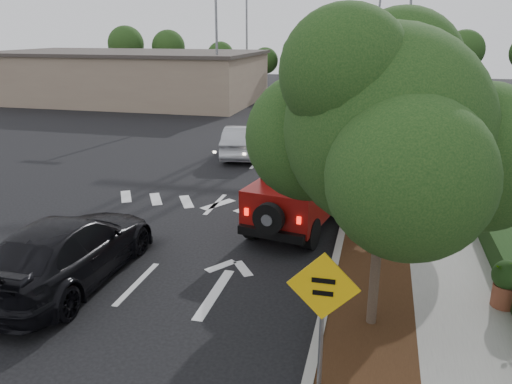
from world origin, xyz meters
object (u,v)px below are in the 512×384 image
(black_suv_oncoming, at_px, (68,250))
(silver_suv_ahead, at_px, (301,167))
(red_jeep, at_px, (302,188))
(speed_hump_sign, at_px, (323,304))

(black_suv_oncoming, bearing_deg, silver_suv_ahead, -114.45)
(red_jeep, height_order, speed_hump_sign, speed_hump_sign)
(red_jeep, distance_m, silver_suv_ahead, 4.38)
(black_suv_oncoming, xyz_separation_m, speed_hump_sign, (6.45, -2.54, 0.92))
(black_suv_oncoming, height_order, speed_hump_sign, speed_hump_sign)
(red_jeep, bearing_deg, speed_hump_sign, -67.70)
(red_jeep, bearing_deg, silver_suv_ahead, 109.91)
(silver_suv_ahead, bearing_deg, red_jeep, -89.64)
(silver_suv_ahead, relative_size, speed_hump_sign, 2.00)
(red_jeep, height_order, black_suv_oncoming, red_jeep)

